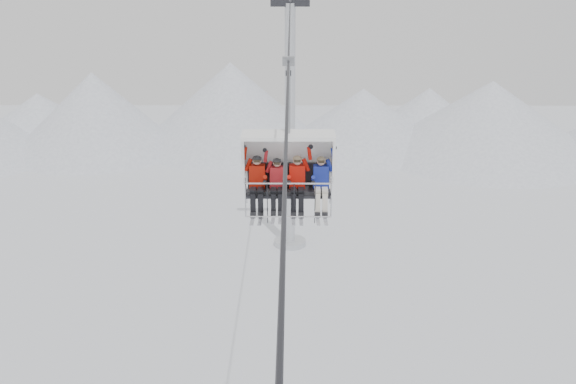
{
  "coord_description": "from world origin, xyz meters",
  "views": [
    {
      "loc": [
        0.08,
        -15.7,
        15.97
      ],
      "look_at": [
        0.0,
        0.0,
        10.64
      ],
      "focal_mm": 45.0,
      "sensor_mm": 36.0,
      "label": 1
    }
  ],
  "objects_px": {
    "skier_far_right": "(321,182)",
    "skier_center_left": "(277,183)",
    "chairlift_carrier": "(288,161)",
    "lift_tower_right": "(290,146)",
    "skier_center_right": "(297,182)",
    "skier_far_left": "(257,182)"
  },
  "relations": [
    {
      "from": "skier_far_right",
      "to": "skier_center_right",
      "type": "bearing_deg",
      "value": 179.77
    },
    {
      "from": "skier_far_left",
      "to": "skier_center_right",
      "type": "height_order",
      "value": "same"
    },
    {
      "from": "lift_tower_right",
      "to": "chairlift_carrier",
      "type": "height_order",
      "value": "lift_tower_right"
    },
    {
      "from": "skier_center_right",
      "to": "skier_far_right",
      "type": "relative_size",
      "value": 1.0
    },
    {
      "from": "lift_tower_right",
      "to": "skier_center_left",
      "type": "relative_size",
      "value": 7.99
    },
    {
      "from": "skier_far_left",
      "to": "skier_center_right",
      "type": "bearing_deg",
      "value": 0.0
    },
    {
      "from": "lift_tower_right",
      "to": "skier_center_left",
      "type": "xyz_separation_m",
      "value": [
        -0.29,
        -19.94,
        4.4
      ]
    },
    {
      "from": "skier_center_left",
      "to": "skier_far_right",
      "type": "distance_m",
      "value": 1.14
    },
    {
      "from": "chairlift_carrier",
      "to": "skier_center_right",
      "type": "relative_size",
      "value": 2.36
    },
    {
      "from": "skier_far_left",
      "to": "skier_center_left",
      "type": "height_order",
      "value": "skier_far_left"
    },
    {
      "from": "skier_center_right",
      "to": "skier_far_right",
      "type": "xyz_separation_m",
      "value": [
        0.62,
        -0.0,
        -0.01
      ]
    },
    {
      "from": "skier_far_right",
      "to": "skier_center_left",
      "type": "bearing_deg",
      "value": -179.63
    },
    {
      "from": "skier_center_left",
      "to": "skier_far_left",
      "type": "bearing_deg",
      "value": 178.91
    },
    {
      "from": "chairlift_carrier",
      "to": "skier_center_left",
      "type": "relative_size",
      "value": 2.36
    },
    {
      "from": "skier_far_right",
      "to": "skier_far_left",
      "type": "bearing_deg",
      "value": 179.91
    },
    {
      "from": "skier_center_left",
      "to": "skier_center_right",
      "type": "relative_size",
      "value": 1.0
    },
    {
      "from": "skier_far_left",
      "to": "skier_center_left",
      "type": "bearing_deg",
      "value": -1.09
    },
    {
      "from": "skier_center_right",
      "to": "skier_far_right",
      "type": "distance_m",
      "value": 0.62
    },
    {
      "from": "chairlift_carrier",
      "to": "lift_tower_right",
      "type": "bearing_deg",
      "value": 90.0
    },
    {
      "from": "chairlift_carrier",
      "to": "skier_far_right",
      "type": "xyz_separation_m",
      "value": [
        0.85,
        -0.31,
        -0.48
      ]
    },
    {
      "from": "lift_tower_right",
      "to": "skier_center_left",
      "type": "height_order",
      "value": "lift_tower_right"
    },
    {
      "from": "chairlift_carrier",
      "to": "skier_center_right",
      "type": "height_order",
      "value": "chairlift_carrier"
    }
  ]
}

